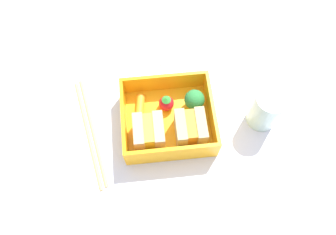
{
  "coord_description": "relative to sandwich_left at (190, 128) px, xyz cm",
  "views": [
    {
      "loc": [
        2.51,
        24.06,
        55.9
      ],
      "look_at": [
        0.0,
        0.0,
        2.7
      ],
      "focal_mm": 35.0,
      "sensor_mm": 36.0,
      "label": 1
    }
  ],
  "objects": [
    {
      "name": "ground_plane",
      "position": [
        3.59,
        -2.85,
        -4.63
      ],
      "size": [
        120.0,
        120.0,
        2.0
      ],
      "primitive_type": "cube",
      "color": "silver"
    },
    {
      "name": "bento_tray",
      "position": [
        3.59,
        -2.85,
        -3.03
      ],
      "size": [
        16.18,
        14.48,
        1.2
      ],
      "primitive_type": "cube",
      "color": "#F8A414",
      "rests_on": "ground_plane"
    },
    {
      "name": "sandwich_center_left",
      "position": [
        7.19,
        0.0,
        0.0
      ],
      "size": [
        5.15,
        5.71,
        4.85
      ],
      "color": "tan",
      "rests_on": "bento_tray"
    },
    {
      "name": "bento_rim",
      "position": [
        3.59,
        -2.85,
        -0.19
      ],
      "size": [
        16.18,
        14.48,
        4.47
      ],
      "color": "#F8A414",
      "rests_on": "bento_tray"
    },
    {
      "name": "broccoli_floret",
      "position": [
        -1.45,
        -5.38,
        0.08
      ],
      "size": [
        3.66,
        3.66,
        4.41
      ],
      "color": "#8DD15B",
      "rests_on": "bento_tray"
    },
    {
      "name": "strawberry_far_left",
      "position": [
        3.76,
        -5.75,
        -0.91
      ],
      "size": [
        2.8,
        2.8,
        3.4
      ],
      "color": "red",
      "rests_on": "bento_tray"
    },
    {
      "name": "sandwich_left",
      "position": [
        0.0,
        0.0,
        0.0
      ],
      "size": [
        5.15,
        5.71,
        4.85
      ],
      "color": "tan",
      "rests_on": "bento_tray"
    },
    {
      "name": "drinking_glass",
      "position": [
        -13.69,
        -2.01,
        0.43
      ],
      "size": [
        5.35,
        5.35,
        8.1
      ],
      "primitive_type": "cylinder",
      "color": "silver",
      "rests_on": "ground_plane"
    },
    {
      "name": "folded_napkin",
      "position": [
        3.94,
        -21.45,
        -3.43
      ],
      "size": [
        16.34,
        13.94,
        0.4
      ],
      "primitive_type": "cube",
      "rotation": [
        0.0,
        0.0,
        0.21
      ],
      "color": "white",
      "rests_on": "ground_plane"
    },
    {
      "name": "chopstick_pair",
      "position": [
        17.99,
        -2.43,
        -3.28
      ],
      "size": [
        6.13,
        21.84,
        0.7
      ],
      "color": "tan",
      "rests_on": "ground_plane"
    },
    {
      "name": "carrot_stick_far_left",
      "position": [
        8.4,
        -6.22,
        -1.65
      ],
      "size": [
        2.07,
        4.02,
        1.55
      ],
      "primitive_type": "cylinder",
      "rotation": [
        1.57,
        0.0,
        3.0
      ],
      "color": "orange",
      "rests_on": "bento_tray"
    }
  ]
}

